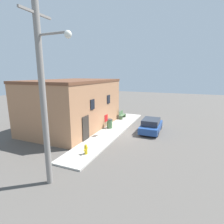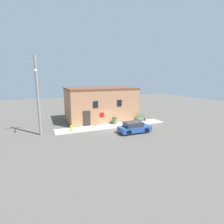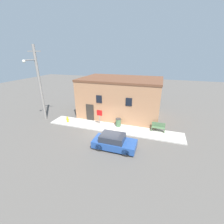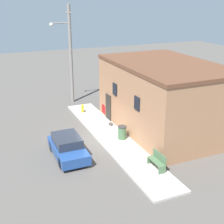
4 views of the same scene
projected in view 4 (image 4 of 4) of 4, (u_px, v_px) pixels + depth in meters
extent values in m
plane|color=#56514C|center=(98.00, 141.00, 21.82)|extent=(80.00, 80.00, 0.00)
cube|color=#BCB7AD|center=(112.00, 138.00, 22.22)|extent=(15.30, 2.22, 0.12)
cube|color=#A87551|center=(164.00, 98.00, 23.21)|extent=(10.19, 6.41, 4.83)
cube|color=brown|center=(166.00, 64.00, 22.33)|extent=(10.29, 6.51, 0.24)
cube|color=black|center=(115.00, 89.00, 23.34)|extent=(0.70, 0.08, 0.90)
cube|color=black|center=(137.00, 103.00, 20.27)|extent=(0.70, 0.08, 0.90)
cube|color=#2D2823|center=(108.00, 108.00, 25.09)|extent=(1.00, 0.08, 2.20)
cylinder|color=gold|center=(83.00, 109.00, 26.85)|extent=(0.22, 0.22, 0.57)
sphere|color=gold|center=(82.00, 105.00, 26.74)|extent=(0.20, 0.20, 0.20)
cylinder|color=gold|center=(82.00, 108.00, 26.97)|extent=(0.12, 0.10, 0.10)
cylinder|color=gold|center=(83.00, 109.00, 26.68)|extent=(0.12, 0.10, 0.10)
cylinder|color=gray|center=(104.00, 117.00, 23.19)|extent=(0.06, 0.06, 1.93)
cube|color=red|center=(104.00, 109.00, 22.96)|extent=(0.64, 0.02, 0.64)
cube|color=#4C6B47|center=(151.00, 160.00, 18.67)|extent=(0.08, 0.44, 0.43)
cube|color=#4C6B47|center=(162.00, 170.00, 17.55)|extent=(0.08, 0.44, 0.43)
cube|color=#4C6B47|center=(156.00, 161.00, 18.03)|extent=(1.38, 0.44, 0.04)
cube|color=#4C6B47|center=(160.00, 157.00, 18.01)|extent=(1.38, 0.04, 0.50)
cylinder|color=#426642|center=(122.00, 133.00, 21.78)|extent=(0.58, 0.58, 0.89)
cylinder|color=#2D2D2D|center=(122.00, 127.00, 21.62)|extent=(0.61, 0.61, 0.06)
cylinder|color=gray|center=(71.00, 55.00, 28.45)|extent=(0.30, 0.30, 8.94)
cylinder|color=gray|center=(60.00, 23.00, 27.16)|extent=(0.10, 1.61, 0.10)
sphere|color=silver|center=(51.00, 25.00, 26.89)|extent=(0.32, 0.32, 0.32)
cube|color=gray|center=(69.00, 12.00, 27.14)|extent=(1.80, 0.10, 0.10)
cylinder|color=black|center=(86.00, 158.00, 18.87)|extent=(0.69, 0.20, 0.69)
cylinder|color=black|center=(61.00, 163.00, 18.29)|extent=(0.69, 0.20, 0.69)
cylinder|color=black|center=(75.00, 142.00, 20.92)|extent=(0.69, 0.20, 0.69)
cylinder|color=black|center=(52.00, 146.00, 20.34)|extent=(0.69, 0.20, 0.69)
cube|color=#23478C|center=(68.00, 150.00, 19.55)|extent=(3.83, 1.75, 0.61)
cube|color=#282D38|center=(67.00, 140.00, 19.51)|extent=(2.11, 1.54, 0.55)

